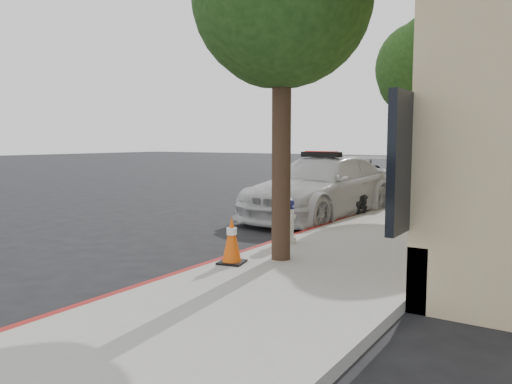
{
  "coord_description": "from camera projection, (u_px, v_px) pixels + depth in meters",
  "views": [
    {
      "loc": [
        6.84,
        -8.82,
        2.05
      ],
      "look_at": [
        1.34,
        -0.32,
        1.0
      ],
      "focal_mm": 35.0,
      "sensor_mm": 36.0,
      "label": 1
    }
  ],
  "objects": [
    {
      "name": "traffic_cone",
      "position": [
        232.0,
        240.0,
        7.7
      ],
      "size": [
        0.47,
        0.47,
        0.74
      ],
      "rotation": [
        0.0,
        0.0,
        0.24
      ],
      "color": "black",
      "rests_on": "sidewalk"
    },
    {
      "name": "parked_car_mid",
      "position": [
        351.0,
        185.0,
        14.82
      ],
      "size": [
        2.15,
        4.48,
        1.47
      ],
      "primitive_type": "imported",
      "rotation": [
        0.0,
        0.0,
        0.1
      ],
      "color": "black",
      "rests_on": "ground"
    },
    {
      "name": "fire_hydrant",
      "position": [
        287.0,
        221.0,
        9.26
      ],
      "size": [
        0.36,
        0.32,
        0.84
      ],
      "rotation": [
        0.0,
        0.0,
        -0.21
      ],
      "color": "silver",
      "rests_on": "sidewalk"
    },
    {
      "name": "curb_strip",
      "position": [
        423.0,
        194.0,
        18.5
      ],
      "size": [
        0.12,
        50.0,
        0.15
      ],
      "primitive_type": "cube",
      "color": "maroon",
      "rests_on": "ground"
    },
    {
      "name": "parked_car_far",
      "position": [
        422.0,
        170.0,
        21.4
      ],
      "size": [
        1.81,
        4.86,
        1.59
      ],
      "primitive_type": "imported",
      "rotation": [
        0.0,
        0.0,
        0.03
      ],
      "color": "#161C37",
      "rests_on": "ground"
    },
    {
      "name": "tree_mid",
      "position": [
        422.0,
        66.0,
        14.26
      ],
      "size": [
        2.77,
        2.64,
        5.43
      ],
      "color": "black",
      "rests_on": "sidewalk"
    },
    {
      "name": "sidewalk",
      "position": [
        468.0,
        196.0,
        17.67
      ],
      "size": [
        3.2,
        50.0,
        0.15
      ],
      "primitive_type": "cube",
      "color": "gray",
      "rests_on": "ground"
    },
    {
      "name": "ground",
      "position": [
        214.0,
        231.0,
        11.28
      ],
      "size": [
        120.0,
        120.0,
        0.0
      ],
      "primitive_type": "plane",
      "color": "black",
      "rests_on": "ground"
    },
    {
      "name": "police_car",
      "position": [
        321.0,
        187.0,
        13.29
      ],
      "size": [
        2.69,
        5.74,
        1.77
      ],
      "rotation": [
        0.0,
        0.0,
        -0.08
      ],
      "color": "silver",
      "rests_on": "ground"
    },
    {
      "name": "tree_far",
      "position": [
        473.0,
        85.0,
        20.92
      ],
      "size": [
        3.1,
        3.0,
        5.81
      ],
      "color": "black",
      "rests_on": "sidewalk"
    }
  ]
}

